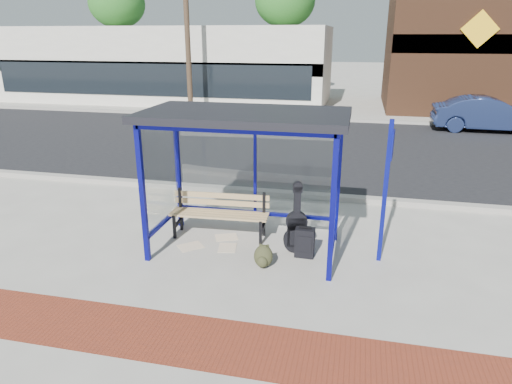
% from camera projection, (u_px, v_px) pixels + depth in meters
% --- Properties ---
extents(ground, '(120.00, 120.00, 0.00)m').
position_uv_depth(ground, '(246.00, 249.00, 8.01)').
color(ground, '#B2ADA0').
rests_on(ground, ground).
extents(brick_paver_strip, '(60.00, 1.00, 0.01)m').
position_uv_depth(brick_paver_strip, '(195.00, 340.00, 5.61)').
color(brick_paver_strip, maroon).
rests_on(brick_paver_strip, ground).
extents(curb_near, '(60.00, 0.25, 0.12)m').
position_uv_depth(curb_near, '(276.00, 193.00, 10.67)').
color(curb_near, gray).
rests_on(curb_near, ground).
extents(street_asphalt, '(60.00, 10.00, 0.00)m').
position_uv_depth(street_asphalt, '(303.00, 146.00, 15.39)').
color(street_asphalt, black).
rests_on(street_asphalt, ground).
extents(curb_far, '(60.00, 0.25, 0.12)m').
position_uv_depth(curb_far, '(317.00, 119.00, 20.07)').
color(curb_far, gray).
rests_on(curb_far, ground).
extents(far_sidewalk, '(60.00, 4.00, 0.01)m').
position_uv_depth(far_sidewalk, '(321.00, 113.00, 21.84)').
color(far_sidewalk, '#B2ADA0').
rests_on(far_sidewalk, ground).
extents(bus_shelter, '(3.30, 1.80, 2.42)m').
position_uv_depth(bus_shelter, '(246.00, 132.00, 7.40)').
color(bus_shelter, '#0B0B79').
rests_on(bus_shelter, ground).
extents(storefront_white, '(18.00, 6.04, 4.00)m').
position_uv_depth(storefront_white, '(168.00, 64.00, 25.82)').
color(storefront_white, silver).
rests_on(storefront_white, ground).
extents(storefront_brown, '(10.00, 7.08, 6.40)m').
position_uv_depth(storefront_brown, '(494.00, 43.00, 22.36)').
color(storefront_brown, '#59331E').
rests_on(storefront_brown, ground).
extents(tree_left, '(3.60, 3.60, 7.03)m').
position_uv_depth(tree_left, '(117.00, 4.00, 29.44)').
color(tree_left, '#4C3826').
rests_on(tree_left, ground).
extents(tree_mid, '(3.60, 3.60, 7.03)m').
position_uv_depth(tree_mid, '(285.00, 2.00, 27.15)').
color(tree_mid, '#4C3826').
rests_on(tree_mid, ground).
extents(utility_pole_west, '(1.60, 0.24, 8.00)m').
position_uv_depth(utility_pole_west, '(187.00, 22.00, 20.28)').
color(utility_pole_west, '#4C3826').
rests_on(utility_pole_west, ground).
extents(bench, '(1.83, 0.53, 0.85)m').
position_uv_depth(bench, '(220.00, 211.00, 8.41)').
color(bench, black).
rests_on(bench, ground).
extents(guitar_bag, '(0.46, 0.22, 1.20)m').
position_uv_depth(guitar_bag, '(296.00, 228.00, 7.78)').
color(guitar_bag, black).
rests_on(guitar_bag, ground).
extents(suitcase, '(0.33, 0.22, 0.56)m').
position_uv_depth(suitcase, '(305.00, 243.00, 7.66)').
color(suitcase, black).
rests_on(suitcase, ground).
extents(backpack, '(0.32, 0.29, 0.37)m').
position_uv_depth(backpack, '(263.00, 257.00, 7.35)').
color(backpack, '#2B2D19').
rests_on(backpack, ground).
extents(sign_post, '(0.11, 0.30, 2.36)m').
position_uv_depth(sign_post, '(386.00, 185.00, 7.20)').
color(sign_post, '#0C128B').
rests_on(sign_post, ground).
extents(newspaper_a, '(0.53, 0.52, 0.01)m').
position_uv_depth(newspaper_a, '(191.00, 246.00, 8.11)').
color(newspaper_a, white).
rests_on(newspaper_a, ground).
extents(newspaper_b, '(0.37, 0.44, 0.01)m').
position_uv_depth(newspaper_b, '(227.00, 248.00, 8.06)').
color(newspaper_b, white).
rests_on(newspaper_b, ground).
extents(newspaper_c, '(0.50, 0.45, 0.01)m').
position_uv_depth(newspaper_c, '(226.00, 237.00, 8.48)').
color(newspaper_c, white).
rests_on(newspaper_c, ground).
extents(parked_car, '(4.08, 1.48, 1.33)m').
position_uv_depth(parked_car, '(488.00, 114.00, 17.63)').
color(parked_car, '#1C284F').
rests_on(parked_car, ground).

